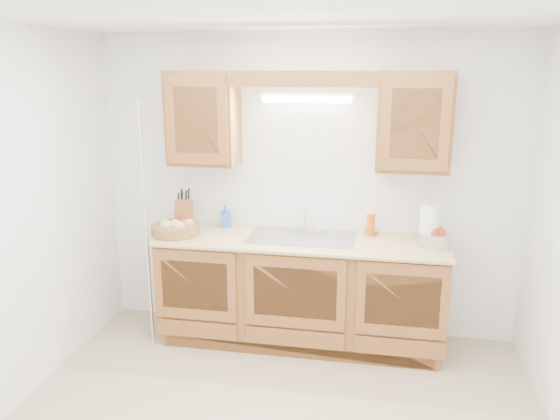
% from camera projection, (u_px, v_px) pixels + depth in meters
% --- Properties ---
extents(room, '(3.52, 3.50, 2.50)m').
position_uv_depth(room, '(271.00, 241.00, 3.13)').
color(room, tan).
rests_on(room, ground).
extents(base_cabinets, '(2.20, 0.60, 0.86)m').
position_uv_depth(base_cabinets, '(301.00, 291.00, 4.48)').
color(base_cabinets, brown).
rests_on(base_cabinets, ground).
extents(countertop, '(2.30, 0.63, 0.04)m').
position_uv_depth(countertop, '(301.00, 241.00, 4.35)').
color(countertop, tan).
rests_on(countertop, base_cabinets).
extents(upper_cabinet_left, '(0.55, 0.33, 0.75)m').
position_uv_depth(upper_cabinet_left, '(203.00, 118.00, 4.41)').
color(upper_cabinet_left, brown).
rests_on(upper_cabinet_left, room).
extents(upper_cabinet_right, '(0.55, 0.33, 0.75)m').
position_uv_depth(upper_cabinet_right, '(414.00, 122.00, 4.11)').
color(upper_cabinet_right, brown).
rests_on(upper_cabinet_right, room).
extents(valance, '(2.20, 0.05, 0.12)m').
position_uv_depth(valance, '(303.00, 79.00, 4.04)').
color(valance, brown).
rests_on(valance, room).
extents(fluorescent_fixture, '(0.76, 0.08, 0.08)m').
position_uv_depth(fluorescent_fixture, '(307.00, 97.00, 4.30)').
color(fluorescent_fixture, white).
rests_on(fluorescent_fixture, room).
extents(sink, '(0.84, 0.46, 0.36)m').
position_uv_depth(sink, '(301.00, 246.00, 4.39)').
color(sink, '#9E9EA3').
rests_on(sink, countertop).
extents(wire_shelf_pole, '(0.03, 0.03, 2.00)m').
position_uv_depth(wire_shelf_pole, '(146.00, 227.00, 4.30)').
color(wire_shelf_pole, silver).
rests_on(wire_shelf_pole, ground).
extents(outlet_plate, '(0.08, 0.01, 0.12)m').
position_uv_depth(outlet_plate, '(423.00, 204.00, 4.41)').
color(outlet_plate, white).
rests_on(outlet_plate, room).
extents(fruit_basket, '(0.52, 0.52, 0.12)m').
position_uv_depth(fruit_basket, '(176.00, 227.00, 4.46)').
color(fruit_basket, '#A07140').
rests_on(fruit_basket, countertop).
extents(knife_block, '(0.13, 0.20, 0.34)m').
position_uv_depth(knife_block, '(184.00, 213.00, 4.63)').
color(knife_block, brown).
rests_on(knife_block, countertop).
extents(orange_canister, '(0.07, 0.07, 0.20)m').
position_uv_depth(orange_canister, '(371.00, 224.00, 4.40)').
color(orange_canister, '#DD520C').
rests_on(orange_canister, countertop).
extents(soap_bottle, '(0.11, 0.11, 0.19)m').
position_uv_depth(soap_bottle, '(226.00, 216.00, 4.67)').
color(soap_bottle, blue).
rests_on(soap_bottle, countertop).
extents(sponge, '(0.11, 0.08, 0.02)m').
position_uv_depth(sponge, '(370.00, 232.00, 4.49)').
color(sponge, '#CC333F').
rests_on(sponge, countertop).
extents(paper_towel, '(0.19, 0.19, 0.37)m').
position_uv_depth(paper_towel, '(429.00, 225.00, 4.18)').
color(paper_towel, silver).
rests_on(paper_towel, countertop).
extents(apple_bowl, '(0.32, 0.32, 0.14)m').
position_uv_depth(apple_bowl, '(435.00, 237.00, 4.17)').
color(apple_bowl, silver).
rests_on(apple_bowl, countertop).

